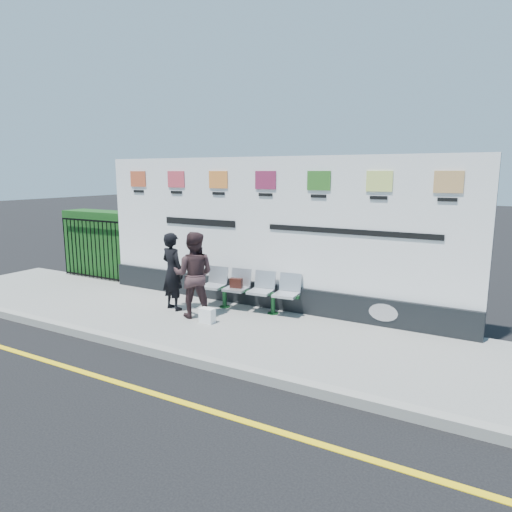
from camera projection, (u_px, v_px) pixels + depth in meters
The scene contains 12 objects.
ground at pixel (105, 379), 6.31m from camera, with size 80.00×80.00×0.00m, color black.
pavement at pixel (209, 323), 8.45m from camera, with size 14.00×3.00×0.12m, color gray.
kerb at pixel (154, 350), 7.16m from camera, with size 14.00×0.18×0.14m, color gray.
yellow_line at pixel (105, 379), 6.31m from camera, with size 14.00×0.10×0.01m, color yellow.
billboard at pixel (267, 243), 9.12m from camera, with size 8.00×0.30×3.00m.
hedge at pixel (105, 243), 12.02m from camera, with size 2.35×0.70×1.70m, color #154416.
railing at pixel (92, 249), 11.65m from camera, with size 2.05×0.06×1.54m, color black, non-canonical shape.
bench at pixel (248, 300), 9.01m from camera, with size 2.02×0.53×0.43m, color silver, non-canonical shape.
woman_left at pixel (173, 271), 9.00m from camera, with size 0.56×0.37×1.55m, color black.
woman_right at pixel (194, 275), 8.53m from camera, with size 0.79×0.61×1.62m, color #362325.
handbag_brown at pixel (236, 283), 9.06m from camera, with size 0.25×0.11×0.19m, color black.
carrier_bag_white at pixel (207, 316), 8.28m from camera, with size 0.27×0.16×0.27m, color white.
Camera 1 is at (4.70, -4.13, 2.82)m, focal length 32.00 mm.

